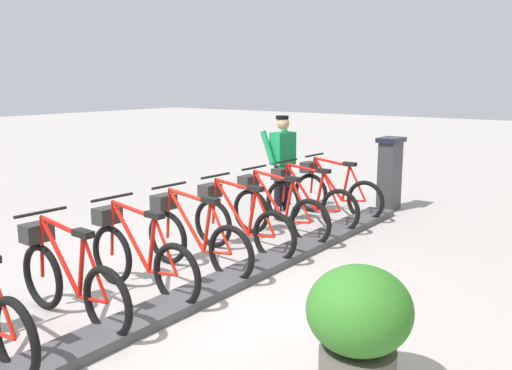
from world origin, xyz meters
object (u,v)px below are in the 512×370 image
(bike_docked_2, at_px, (275,210))
(bike_docked_3, at_px, (238,222))
(bike_docked_5, at_px, (138,255))
(worker_near_rack, at_px, (282,159))
(bike_docked_1, at_px, (307,199))
(planter_bush, at_px, (359,324))
(payment_kiosk, at_px, (390,172))
(bike_docked_6, at_px, (68,278))
(bike_docked_4, at_px, (193,237))
(bike_docked_0, at_px, (333,191))

(bike_docked_2, bearing_deg, bike_docked_3, 90.00)
(bike_docked_3, height_order, bike_docked_5, same)
(worker_near_rack, bearing_deg, bike_docked_2, 120.64)
(bike_docked_1, height_order, planter_bush, bike_docked_1)
(bike_docked_5, bearing_deg, bike_docked_3, -90.00)
(payment_kiosk, relative_size, worker_near_rack, 0.77)
(planter_bush, bearing_deg, bike_docked_1, -54.25)
(bike_docked_2, xyz_separation_m, planter_bush, (-2.76, 2.98, 0.11))
(bike_docked_5, xyz_separation_m, bike_docked_6, (0.00, 0.86, 0.00))
(bike_docked_5, bearing_deg, bike_docked_6, 90.00)
(bike_docked_2, xyz_separation_m, bike_docked_6, (0.00, 3.45, 0.00))
(bike_docked_2, bearing_deg, bike_docked_1, -90.00)
(bike_docked_4, distance_m, worker_near_rack, 3.40)
(payment_kiosk, xyz_separation_m, bike_docked_2, (0.57, 2.71, -0.24))
(payment_kiosk, xyz_separation_m, bike_docked_5, (0.57, 5.29, -0.24))
(bike_docked_1, distance_m, bike_docked_3, 1.72)
(bike_docked_1, relative_size, bike_docked_6, 1.00)
(payment_kiosk, xyz_separation_m, bike_docked_4, (0.57, 4.43, -0.24))
(bike_docked_0, xyz_separation_m, planter_bush, (-2.76, 4.70, 0.11))
(bike_docked_1, xyz_separation_m, bike_docked_2, (0.00, 0.86, 0.00))
(bike_docked_1, height_order, bike_docked_5, same)
(worker_near_rack, bearing_deg, bike_docked_1, 143.82)
(worker_near_rack, relative_size, planter_bush, 1.71)
(planter_bush, bearing_deg, bike_docked_3, -37.42)
(payment_kiosk, distance_m, bike_docked_3, 3.62)
(planter_bush, bearing_deg, payment_kiosk, -68.91)
(bike_docked_3, xyz_separation_m, worker_near_rack, (0.90, -2.38, 0.48))
(bike_docked_1, distance_m, bike_docked_4, 2.59)
(bike_docked_1, height_order, bike_docked_2, same)
(bike_docked_1, distance_m, bike_docked_6, 4.31)
(payment_kiosk, relative_size, bike_docked_2, 0.74)
(payment_kiosk, height_order, bike_docked_5, payment_kiosk)
(bike_docked_0, bearing_deg, bike_docked_4, 90.00)
(bike_docked_5, distance_m, planter_bush, 2.79)
(bike_docked_1, bearing_deg, worker_near_rack, -36.18)
(bike_docked_2, distance_m, bike_docked_4, 1.72)
(bike_docked_1, relative_size, bike_docked_4, 1.00)
(worker_near_rack, height_order, planter_bush, worker_near_rack)
(bike_docked_4, height_order, planter_bush, bike_docked_4)
(bike_docked_2, bearing_deg, bike_docked_0, -90.00)
(payment_kiosk, distance_m, planter_bush, 6.09)
(bike_docked_1, relative_size, bike_docked_5, 1.00)
(bike_docked_1, xyz_separation_m, worker_near_rack, (0.90, -0.66, 0.48))
(bike_docked_2, xyz_separation_m, bike_docked_3, (0.00, 0.86, 0.00))
(bike_docked_3, bearing_deg, planter_bush, 142.58)
(bike_docked_0, distance_m, bike_docked_3, 2.59)
(bike_docked_1, relative_size, bike_docked_2, 1.00)
(bike_docked_3, xyz_separation_m, bike_docked_6, (0.00, 2.59, 0.00))
(bike_docked_2, height_order, bike_docked_5, same)
(bike_docked_1, bearing_deg, payment_kiosk, -107.23)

